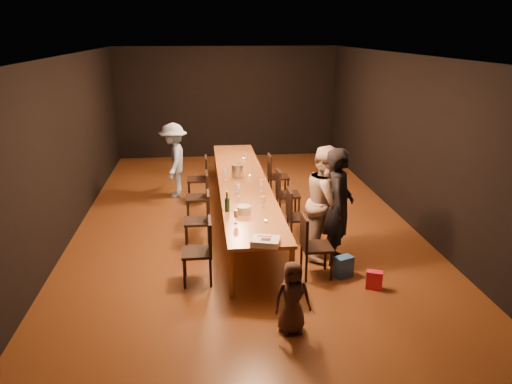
{
  "coord_description": "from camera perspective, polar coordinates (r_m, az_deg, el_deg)",
  "views": [
    {
      "loc": [
        -0.73,
        -8.79,
        3.4
      ],
      "look_at": [
        0.08,
        -1.46,
        1.0
      ],
      "focal_mm": 35.0,
      "sensor_mm": 36.0,
      "label": 1
    }
  ],
  "objects": [
    {
      "name": "birthday_cake",
      "position": [
        6.49,
        1.1,
        -5.67
      ],
      "size": [
        0.43,
        0.38,
        0.09
      ],
      "rotation": [
        0.0,
        0.0,
        -0.28
      ],
      "color": "white",
      "rests_on": "table"
    },
    {
      "name": "wineglass_4",
      "position": [
        9.24,
        -3.54,
        2.0
      ],
      "size": [
        0.06,
        0.06,
        0.21
      ],
      "primitive_type": null,
      "color": "silver",
      "rests_on": "table"
    },
    {
      "name": "ice_bucket",
      "position": [
        9.43,
        -2.15,
        2.44
      ],
      "size": [
        0.28,
        0.28,
        0.24
      ],
      "primitive_type": "cylinder",
      "rotation": [
        0.0,
        0.0,
        0.44
      ],
      "color": "#B3B2B7",
      "rests_on": "table"
    },
    {
      "name": "chair_left_1",
      "position": [
        8.14,
        -6.75,
        -3.24
      ],
      "size": [
        0.42,
        0.42,
        0.93
      ],
      "primitive_type": null,
      "rotation": [
        0.0,
        0.0,
        1.57
      ],
      "color": "black",
      "rests_on": "ground"
    },
    {
      "name": "gift_bag_red",
      "position": [
        7.14,
        13.37,
        -9.76
      ],
      "size": [
        0.25,
        0.2,
        0.26
      ],
      "primitive_type": "cube",
      "rotation": [
        0.0,
        0.0,
        -0.41
      ],
      "color": "#E32241",
      "rests_on": "ground"
    },
    {
      "name": "tealight_near",
      "position": [
        7.22,
        1.12,
        -3.38
      ],
      "size": [
        0.05,
        0.05,
        0.03
      ],
      "primitive_type": "cylinder",
      "color": "#B2B7B2",
      "rests_on": "table"
    },
    {
      "name": "room_shell",
      "position": [
        8.92,
        -1.58,
        9.5
      ],
      "size": [
        6.04,
        10.04,
        3.02
      ],
      "color": "black",
      "rests_on": "ground"
    },
    {
      "name": "wineglass_5",
      "position": [
        10.39,
        -1.18,
        3.85
      ],
      "size": [
        0.06,
        0.06,
        0.21
      ],
      "primitive_type": null,
      "color": "silver",
      "rests_on": "table"
    },
    {
      "name": "wineglass_1",
      "position": [
        7.72,
        0.8,
        -1.23
      ],
      "size": [
        0.06,
        0.06,
        0.21
      ],
      "primitive_type": null,
      "color": "beige",
      "rests_on": "table"
    },
    {
      "name": "child",
      "position": [
        5.93,
        4.19,
        -11.92
      ],
      "size": [
        0.45,
        0.31,
        0.88
      ],
      "primitive_type": "imported",
      "rotation": [
        0.0,
        0.0,
        0.08
      ],
      "color": "#442D26",
      "rests_on": "ground"
    },
    {
      "name": "gift_bag_blue",
      "position": [
        7.36,
        9.97,
        -8.4
      ],
      "size": [
        0.29,
        0.25,
        0.31
      ],
      "primitive_type": "cube",
      "rotation": [
        0.0,
        0.0,
        0.39
      ],
      "color": "#285EAE",
      "rests_on": "ground"
    },
    {
      "name": "chair_right_0",
      "position": [
        7.2,
        6.95,
        -6.14
      ],
      "size": [
        0.42,
        0.42,
        0.93
      ],
      "primitive_type": null,
      "rotation": [
        0.0,
        0.0,
        -1.57
      ],
      "color": "black",
      "rests_on": "ground"
    },
    {
      "name": "chair_left_2",
      "position": [
        9.27,
        -6.74,
        -0.56
      ],
      "size": [
        0.42,
        0.42,
        0.93
      ],
      "primitive_type": null,
      "rotation": [
        0.0,
        0.0,
        1.57
      ],
      "color": "black",
      "rests_on": "ground"
    },
    {
      "name": "woman_birthday",
      "position": [
        7.54,
        9.44,
        -1.64
      ],
      "size": [
        0.61,
        0.75,
        1.78
      ],
      "primitive_type": "imported",
      "rotation": [
        0.0,
        0.0,
        1.26
      ],
      "color": "black",
      "rests_on": "ground"
    },
    {
      "name": "woman_tan",
      "position": [
        7.72,
        8.12,
        -1.17
      ],
      "size": [
        0.95,
        1.05,
        1.76
      ],
      "primitive_type": "imported",
      "rotation": [
        0.0,
        0.0,
        1.16
      ],
      "color": "#C1A791",
      "rests_on": "ground"
    },
    {
      "name": "plate_stack",
      "position": [
        7.54,
        -1.4,
        -2.06
      ],
      "size": [
        0.28,
        0.28,
        0.12
      ],
      "primitive_type": "cylinder",
      "rotation": [
        0.0,
        0.0,
        -0.37
      ],
      "color": "silver",
      "rests_on": "table"
    },
    {
      "name": "table",
      "position": [
        9.22,
        -1.5,
        1.02
      ],
      "size": [
        0.9,
        6.0,
        0.75
      ],
      "color": "brown",
      "rests_on": "ground"
    },
    {
      "name": "chair_right_2",
      "position": [
        9.4,
        3.68,
        -0.2
      ],
      "size": [
        0.42,
        0.42,
        0.93
      ],
      "primitive_type": null,
      "rotation": [
        0.0,
        0.0,
        -1.57
      ],
      "color": "black",
      "rests_on": "ground"
    },
    {
      "name": "champagne_bottle",
      "position": [
        7.61,
        -3.31,
        -1.09
      ],
      "size": [
        0.09,
        0.09,
        0.32
      ],
      "primitive_type": null,
      "rotation": [
        0.0,
        0.0,
        -0.17
      ],
      "color": "black",
      "rests_on": "table"
    },
    {
      "name": "man_blue",
      "position": [
        10.66,
        -9.36,
        3.59
      ],
      "size": [
        0.62,
        1.04,
        1.57
      ],
      "primitive_type": "imported",
      "rotation": [
        0.0,
        0.0,
        -1.61
      ],
      "color": "#80A0C6",
      "rests_on": "ground"
    },
    {
      "name": "tealight_mid",
      "position": [
        9.44,
        -0.72,
        1.83
      ],
      "size": [
        0.05,
        0.05,
        0.03
      ],
      "primitive_type": "cylinder",
      "color": "#B2B7B2",
      "rests_on": "table"
    },
    {
      "name": "chair_right_3",
      "position": [
        10.53,
        2.56,
        1.83
      ],
      "size": [
        0.42,
        0.42,
        0.93
      ],
      "primitive_type": null,
      "rotation": [
        0.0,
        0.0,
        -1.57
      ],
      "color": "black",
      "rests_on": "ground"
    },
    {
      "name": "tealight_far",
      "position": [
        10.73,
        -1.43,
        3.81
      ],
      "size": [
        0.05,
        0.05,
        0.03
      ],
      "primitive_type": "cylinder",
      "color": "#B2B7B2",
      "rests_on": "table"
    },
    {
      "name": "wineglass_0",
      "position": [
        7.14,
        -2.31,
        -2.86
      ],
      "size": [
        0.06,
        0.06,
        0.21
      ],
      "primitive_type": null,
      "color": "beige",
      "rests_on": "table"
    },
    {
      "name": "chair_right_1",
      "position": [
        8.29,
        5.09,
        -2.78
      ],
      "size": [
        0.42,
        0.42,
        0.93
      ],
      "primitive_type": null,
      "rotation": [
        0.0,
        0.0,
        -1.57
      ],
      "color": "black",
      "rests_on": "ground"
    },
    {
      "name": "chair_left_3",
      "position": [
        10.41,
        -6.73,
        1.53
      ],
      "size": [
        0.42,
        0.42,
        0.93
      ],
      "primitive_type": null,
      "rotation": [
        0.0,
        0.0,
        1.57
      ],
      "color": "black",
      "rests_on": "ground"
    },
    {
      "name": "wineglass_3",
      "position": [
        8.58,
        0.64,
        0.76
      ],
      "size": [
        0.06,
        0.06,
        0.21
      ],
      "primitive_type": null,
      "color": "beige",
      "rests_on": "table"
    },
    {
      "name": "wineglass_2",
      "position": [
        8.3,
        -2.06,
        0.16
      ],
      "size": [
        0.06,
        0.06,
        0.21
      ],
      "primitive_type": null,
      "color": "silver",
      "rests_on": "table"
    },
    {
      "name": "chair_left_0",
      "position": [
        7.03,
        -6.77,
        -6.76
      ],
      "size": [
        0.42,
        0.42,
        0.93
      ],
      "primitive_type": null,
      "rotation": [
        0.0,
        0.0,
        1.57
      ],
      "color": "black",
      "rests_on": "ground"
    },
    {
      "name": "ground",
      "position": [
        9.45,
        -1.47,
        -3.06
      ],
      "size": [
        10.0,
        10.0,
        0.0
      ],
      "primitive_type": "plane",
      "color": "#432810",
      "rests_on": "ground"
    }
  ]
}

